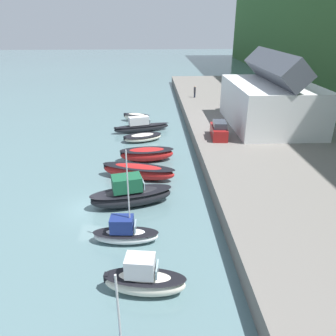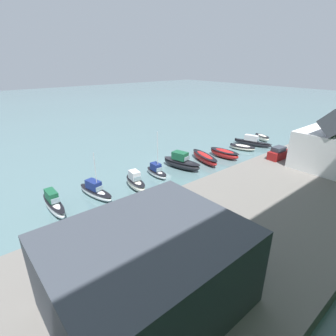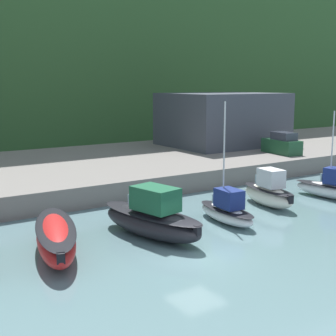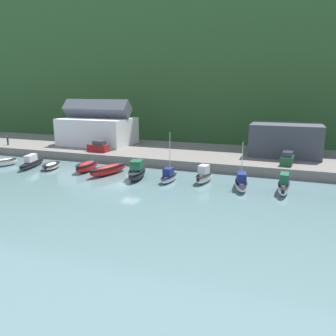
% 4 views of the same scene
% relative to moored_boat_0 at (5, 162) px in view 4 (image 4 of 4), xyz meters
% --- Properties ---
extents(ground_plane, '(320.00, 320.00, 0.00)m').
position_rel_moored_boat_0_xyz_m(ground_plane, '(26.55, -3.05, -0.71)').
color(ground_plane, slate).
extents(hillside_backdrop, '(240.00, 57.02, 41.91)m').
position_rel_moored_boat_0_xyz_m(hillside_backdrop, '(26.55, 65.82, 20.24)').
color(hillside_backdrop, '#335B2D').
rests_on(hillside_backdrop, ground_plane).
extents(quay_promenade, '(122.83, 20.19, 1.57)m').
position_rel_moored_boat_0_xyz_m(quay_promenade, '(26.55, 17.92, 0.07)').
color(quay_promenade, slate).
rests_on(quay_promenade, ground_plane).
extents(harbor_clubhouse, '(15.40, 10.61, 9.88)m').
position_rel_moored_boat_0_xyz_m(harbor_clubhouse, '(7.88, 18.66, 4.35)').
color(harbor_clubhouse, white).
rests_on(harbor_clubhouse, quay_promenade).
extents(yacht_club_building, '(12.33, 9.92, 5.82)m').
position_rel_moored_boat_0_xyz_m(yacht_club_building, '(47.19, 19.91, 3.76)').
color(yacht_club_building, '#3D424C').
rests_on(yacht_club_building, quay_promenade).
extents(moored_boat_0, '(2.97, 4.65, 1.34)m').
position_rel_moored_boat_0_xyz_m(moored_boat_0, '(0.00, 0.00, 0.00)').
color(moored_boat_0, white).
rests_on(moored_boat_0, ground_plane).
extents(moored_boat_1, '(3.65, 8.42, 2.30)m').
position_rel_moored_boat_0_xyz_m(moored_boat_1, '(5.29, 0.85, 0.11)').
color(moored_boat_1, black).
rests_on(moored_boat_1, ground_plane).
extents(moored_boat_2, '(3.91, 5.79, 0.95)m').
position_rel_moored_boat_0_xyz_m(moored_boat_2, '(9.23, 1.12, -0.20)').
color(moored_boat_2, white).
rests_on(moored_boat_2, ground_plane).
extents(moored_boat_3, '(2.67, 6.40, 1.58)m').
position_rel_moored_boat_0_xyz_m(moored_boat_3, '(16.07, 1.77, 0.12)').
color(moored_boat_3, red).
rests_on(moored_boat_3, ground_plane).
extents(moored_boat_4, '(4.07, 8.03, 1.57)m').
position_rel_moored_boat_0_xyz_m(moored_boat_4, '(20.72, 0.93, 0.11)').
color(moored_boat_4, red).
rests_on(moored_boat_4, ground_plane).
extents(moored_boat_5, '(3.80, 7.62, 2.89)m').
position_rel_moored_boat_0_xyz_m(moored_boat_5, '(26.05, 0.44, 0.36)').
color(moored_boat_5, black).
rests_on(moored_boat_5, ground_plane).
extents(moored_boat_6, '(1.89, 4.97, 7.39)m').
position_rel_moored_boat_0_xyz_m(moored_boat_6, '(31.34, 0.28, 0.06)').
color(moored_boat_6, white).
rests_on(moored_boat_6, ground_plane).
extents(moored_boat_7, '(2.38, 5.21, 2.65)m').
position_rel_moored_boat_0_xyz_m(moored_boat_7, '(36.37, 1.76, 0.26)').
color(moored_boat_7, white).
rests_on(moored_boat_7, ground_plane).
extents(moored_boat_8, '(2.84, 6.70, 6.48)m').
position_rel_moored_boat_0_xyz_m(moored_boat_8, '(41.97, 0.40, 0.13)').
color(moored_boat_8, silver).
rests_on(moored_boat_8, ground_plane).
extents(moored_boat_9, '(1.54, 6.70, 2.69)m').
position_rel_moored_boat_0_xyz_m(moored_boat_9, '(47.54, 0.56, 0.28)').
color(moored_boat_9, silver).
rests_on(moored_boat_9, ground_plane).
extents(parked_car_0, '(4.32, 2.10, 2.16)m').
position_rel_moored_boat_0_xyz_m(parked_car_0, '(12.84, 10.77, 1.77)').
color(parked_car_0, maroon).
rests_on(parked_car_0, quay_promenade).
extents(parked_car_1, '(2.25, 4.37, 2.16)m').
position_rel_moored_boat_0_xyz_m(parked_car_1, '(47.81, 11.41, 1.77)').
color(parked_car_1, '#1E4C2D').
rests_on(parked_car_1, quay_promenade).
extents(person_on_quay, '(0.40, 0.40, 2.14)m').
position_rel_moored_boat_0_xyz_m(person_on_quay, '(-10.01, 10.62, 1.95)').
color(person_on_quay, '#232838').
rests_on(person_on_quay, quay_promenade).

